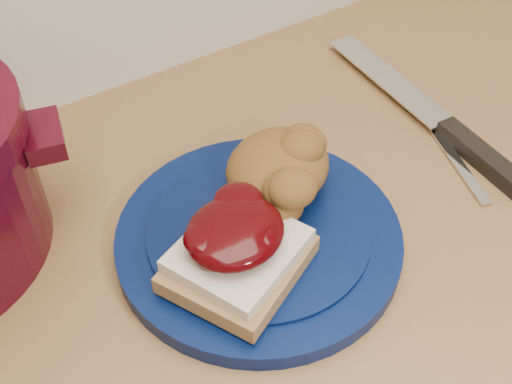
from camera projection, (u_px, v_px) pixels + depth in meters
plate at (259, 238)px, 0.62m from camera, size 0.35×0.35×0.02m
sandwich at (237, 249)px, 0.56m from camera, size 0.15×0.14×0.06m
stuffing_mound at (278, 167)px, 0.63m from camera, size 0.14×0.13×0.06m
chef_knife at (454, 134)px, 0.73m from camera, size 0.05×0.34×0.02m
butter_knife at (453, 156)px, 0.71m from camera, size 0.06×0.15×0.00m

